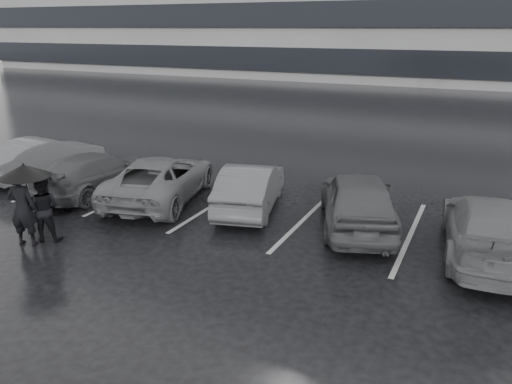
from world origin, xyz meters
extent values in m
plane|color=black|center=(0.00, 0.00, 0.00)|extent=(160.00, 160.00, 0.00)
cube|color=black|center=(-22.00, 48.00, 2.00)|extent=(60.60, 25.60, 2.20)
cube|color=black|center=(-22.00, 48.00, 6.00)|extent=(60.60, 25.60, 2.20)
imported|color=black|center=(2.02, 2.50, 0.75)|extent=(3.14, 4.74, 1.50)
imported|color=#303033|center=(-1.09, 2.57, 0.66)|extent=(2.36, 4.22, 1.32)
imported|color=#454547|center=(-3.87, 2.12, 0.67)|extent=(3.27, 5.18, 1.33)
imported|color=black|center=(-6.06, 1.85, 0.64)|extent=(2.00, 4.47, 1.27)
imported|color=#303033|center=(-8.92, 2.43, 0.69)|extent=(2.04, 4.34, 1.37)
imported|color=#454547|center=(5.16, 2.08, 0.69)|extent=(2.46, 4.94, 1.38)
imported|color=black|center=(-4.87, -1.97, 0.92)|extent=(0.78, 0.64, 1.84)
imported|color=black|center=(-4.65, -1.57, 0.81)|extent=(0.97, 0.89, 1.61)
cylinder|color=black|center=(-4.78, -1.84, 0.86)|extent=(0.03, 0.03, 1.72)
cone|color=black|center=(-4.78, -1.84, 1.82)|extent=(1.18, 1.18, 0.30)
sphere|color=black|center=(-4.78, -1.84, 1.97)|extent=(0.05, 0.05, 0.05)
cube|color=#979799|center=(-10.60, 2.50, 0.00)|extent=(0.12, 5.00, 0.00)
cube|color=#979799|center=(-7.80, 2.50, 0.00)|extent=(0.12, 5.00, 0.00)
cube|color=#979799|center=(-5.00, 2.50, 0.00)|extent=(0.12, 5.00, 0.00)
cube|color=#979799|center=(-2.20, 2.50, 0.00)|extent=(0.12, 5.00, 0.00)
cube|color=#979799|center=(0.60, 2.50, 0.00)|extent=(0.12, 5.00, 0.00)
cube|color=#979799|center=(3.40, 2.50, 0.00)|extent=(0.12, 5.00, 0.00)
camera|label=1|loc=(4.81, -9.59, 5.00)|focal=35.00mm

